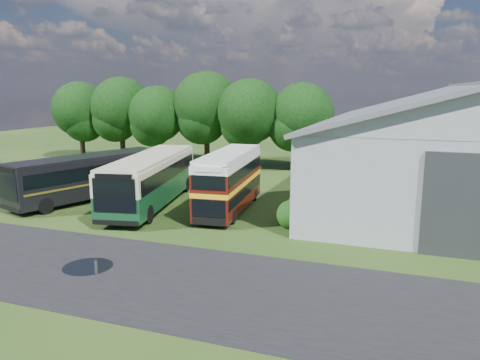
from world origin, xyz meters
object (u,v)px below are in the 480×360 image
at_px(storage_shed, 461,143).
at_px(bus_dark_single, 89,176).
at_px(bus_maroon_double, 229,182).
at_px(bus_green_single, 151,179).

xyz_separation_m(storage_shed, bus_dark_single, (-24.66, -8.13, -2.47)).
distance_m(storage_shed, bus_maroon_double, 16.18).
height_order(storage_shed, bus_green_single, storage_shed).
bearing_deg(storage_shed, bus_green_single, -157.79).
bearing_deg(bus_dark_single, bus_maroon_double, 21.57).
height_order(storage_shed, bus_dark_single, storage_shed).
bearing_deg(storage_shed, bus_maroon_double, -151.88).
relative_size(storage_shed, bus_maroon_double, 2.71).
height_order(storage_shed, bus_maroon_double, storage_shed).
bearing_deg(bus_maroon_double, bus_green_single, 178.96).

